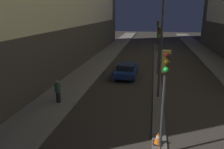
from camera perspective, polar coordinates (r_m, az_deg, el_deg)
The scene contains 8 objects.
median_strip at distance 25.41m, azimuth 11.64°, elevation 1.75°, with size 0.71×37.15×0.10m.
traffic_light_near at distance 9.17m, azimuth 13.62°, elevation -1.57°, with size 0.32×0.42×4.67m.
traffic_light_mid at distance 22.01m, azimuth 12.21°, elevation 8.74°, with size 0.32×0.42×4.67m.
traffic_light_far at distance 35.52m, azimuth 11.83°, elevation 11.48°, with size 0.32×0.42×4.67m.
street_lamp at distance 15.62m, azimuth 13.19°, elevation 15.13°, with size 0.44×0.44×9.70m.
traffic_cone_far at distance 11.12m, azimuth 11.96°, elevation -15.89°, with size 0.46×0.46×0.62m.
car_left_lane at distance 21.52m, azimuth 3.81°, elevation 1.24°, with size 1.92×4.52×1.35m.
pedestrian_on_left_sidewalk at distance 15.53m, azimuth -13.96°, elevation -4.18°, with size 0.41×0.41×1.59m.
Camera 1 is at (-0.54, -5.06, 6.25)m, focal length 35.00 mm.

